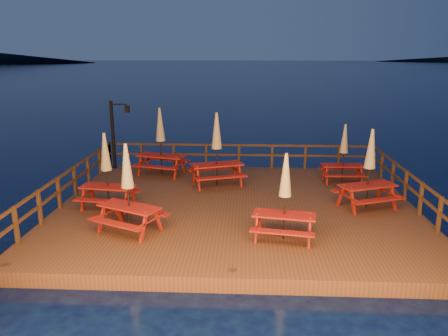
# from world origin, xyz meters

# --- Properties ---
(ground) EXTENTS (500.00, 500.00, 0.00)m
(ground) POSITION_xyz_m (0.00, 0.00, 0.00)
(ground) COLOR black
(ground) RESTS_ON ground
(deck) EXTENTS (12.00, 10.00, 0.40)m
(deck) POSITION_xyz_m (0.00, 0.00, 0.20)
(deck) COLOR #4F3119
(deck) RESTS_ON ground
(deck_piles) EXTENTS (11.44, 9.44, 1.40)m
(deck_piles) POSITION_xyz_m (0.00, 0.00, -0.30)
(deck_piles) COLOR #3B2412
(deck_piles) RESTS_ON ground
(railing) EXTENTS (11.80, 9.75, 1.10)m
(railing) POSITION_xyz_m (0.00, 1.78, 1.16)
(railing) COLOR #3B2412
(railing) RESTS_ON deck
(lamp_post) EXTENTS (0.85, 0.18, 3.00)m
(lamp_post) POSITION_xyz_m (-5.39, 4.55, 2.20)
(lamp_post) COLOR black
(lamp_post) RESTS_ON deck
(picnic_table_0) EXTENTS (1.94, 1.66, 2.54)m
(picnic_table_0) POSITION_xyz_m (-4.27, -0.49, 1.72)
(picnic_table_0) COLOR maroon
(picnic_table_0) RESTS_ON deck
(picnic_table_1) EXTENTS (1.93, 1.68, 2.45)m
(picnic_table_1) POSITION_xyz_m (1.37, -2.72, 1.68)
(picnic_table_1) COLOR maroon
(picnic_table_1) RESTS_ON deck
(picnic_table_2) EXTENTS (2.29, 2.10, 2.67)m
(picnic_table_2) POSITION_xyz_m (4.35, -0.05, 1.79)
(picnic_table_2) COLOR maroon
(picnic_table_2) RESTS_ON deck
(picnic_table_3) EXTENTS (2.42, 2.20, 2.85)m
(picnic_table_3) POSITION_xyz_m (-0.82, 2.24, 1.88)
(picnic_table_3) COLOR maroon
(picnic_table_3) RESTS_ON deck
(picnic_table_4) EXTENTS (2.29, 2.13, 2.61)m
(picnic_table_4) POSITION_xyz_m (-3.04, -2.42, 1.76)
(picnic_table_4) COLOR maroon
(picnic_table_4) RESTS_ON deck
(picnic_table_5) EXTENTS (1.67, 1.39, 2.34)m
(picnic_table_5) POSITION_xyz_m (4.15, 2.91, 1.62)
(picnic_table_5) COLOR maroon
(picnic_table_5) RESTS_ON deck
(picnic_table_6) EXTENTS (2.33, 2.08, 2.83)m
(picnic_table_6) POSITION_xyz_m (-3.26, 3.63, 1.87)
(picnic_table_6) COLOR maroon
(picnic_table_6) RESTS_ON deck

